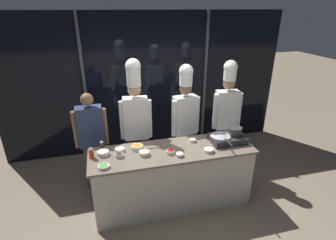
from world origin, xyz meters
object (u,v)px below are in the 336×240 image
Objects in this scene: person_guest at (91,133)px; prep_bowl_scallions at (104,166)px; prep_bowl_noodles at (144,153)px; prep_bowl_chicken at (193,140)px; prep_bowl_soy_glaze at (119,155)px; prep_bowl_bell_pepper at (170,152)px; frying_pan at (221,135)px; prep_bowl_onion at (103,153)px; portable_stove at (227,139)px; serving_spoon_slotted at (157,147)px; chef_line at (227,107)px; stock_pot at (235,131)px; prep_bowl_bean_sprouts at (180,155)px; prep_bowl_garlic at (120,149)px; squeeze_bottle_soy at (102,145)px; squeeze_bottle_chili at (91,153)px; prep_bowl_rice at (209,150)px; chef_head at (135,113)px; chef_sous at (185,112)px; prep_bowl_carrots at (137,147)px.

prep_bowl_scallions is at bearing 97.74° from person_guest.
prep_bowl_chicken is at bearing 14.68° from prep_bowl_noodles.
prep_bowl_soy_glaze is 0.69m from prep_bowl_bell_pepper.
frying_pan is 1.68m from prep_bowl_onion.
prep_bowl_noodles is at bearing -165.32° from prep_bowl_chicken.
portable_stove is 0.14m from frying_pan.
prep_bowl_soy_glaze is 0.23m from prep_bowl_onion.
serving_spoon_slotted is 1.48m from chef_line.
stock_pot reaches higher than prep_bowl_bean_sprouts.
prep_bowl_bean_sprouts is (0.76, -0.34, -0.00)m from prep_bowl_garlic.
person_guest is (-0.15, 0.43, 0.00)m from squeeze_bottle_soy.
chef_line reaches higher than squeeze_bottle_chili.
prep_bowl_garlic is at bearing -21.68° from squeeze_bottle_soy.
prep_bowl_garlic is 0.07× the size of chef_line.
prep_bowl_soy_glaze is (0.21, 0.21, 0.01)m from prep_bowl_scallions.
prep_bowl_rice is 1.41× the size of prep_bowl_chicken.
prep_bowl_soy_glaze is at bearing -171.58° from prep_bowl_chicken.
prep_bowl_bell_pepper is 1.29m from person_guest.
portable_stove is 2.30× the size of stock_pot.
chef_head is (-0.46, 0.85, 0.31)m from prep_bowl_bean_sprouts.
prep_bowl_bell_pepper is 0.78× the size of prep_bowl_onion.
prep_bowl_garlic is (-1.45, 0.13, -0.10)m from frying_pan.
chef_sous is at bearing 86.07° from prep_bowl_chicken.
prep_bowl_bean_sprouts is 0.50× the size of serving_spoon_slotted.
prep_bowl_scallions is 1.09× the size of prep_bowl_rice.
prep_bowl_garlic reaches higher than prep_bowl_scallions.
portable_stove is at bearing -2.43° from prep_bowl_onion.
frying_pan is 1.70m from prep_bowl_scallions.
stock_pot is at bearing 122.94° from chef_sous.
stock_pot is at bearing -4.01° from serving_spoon_slotted.
chef_line reaches higher than person_guest.
prep_bowl_carrots is 1.73× the size of prep_bowl_chicken.
chef_line reaches higher than prep_bowl_chicken.
chef_head reaches higher than prep_bowl_bell_pepper.
frying_pan is 1.33m from chef_head.
prep_bowl_noodles reaches higher than prep_bowl_rice.
prep_bowl_scallions is 0.81m from serving_spoon_slotted.
prep_bowl_noodles is (0.31, -0.19, 0.01)m from prep_bowl_garlic.
stock_pot reaches higher than prep_bowl_soy_glaze.
chef_head is at bearing 58.54° from prep_bowl_scallions.
prep_bowl_onion is 1.46m from chef_sous.
stock_pot is 1.59× the size of prep_bowl_rice.
prep_bowl_rice is at bearing -23.08° from serving_spoon_slotted.
prep_bowl_bean_sprouts is (0.45, -0.15, -0.01)m from prep_bowl_noodles.
chef_sous is (0.80, -0.01, -0.07)m from chef_head.
prep_bowl_scallions is at bearing -134.85° from prep_bowl_soy_glaze.
chef_sous reaches higher than squeeze_bottle_chili.
serving_spoon_slotted is 0.85m from chef_sous.
squeeze_bottle_chili reaches higher than squeeze_bottle_soy.
portable_stove is 1.79m from prep_bowl_onion.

